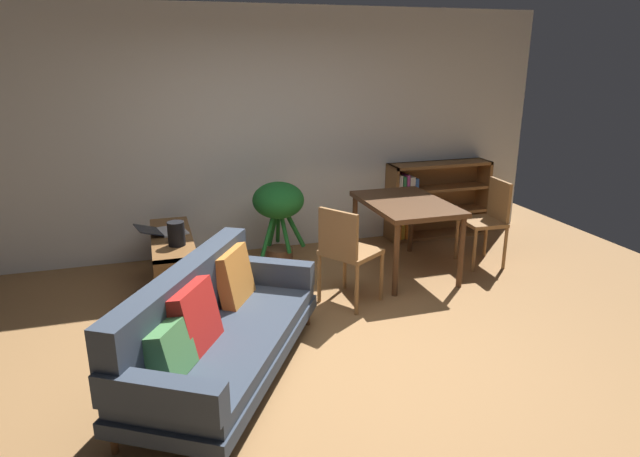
{
  "coord_description": "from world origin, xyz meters",
  "views": [
    {
      "loc": [
        -1.22,
        -3.4,
        2.19
      ],
      "look_at": [
        0.11,
        0.83,
        0.78
      ],
      "focal_mm": 30.9,
      "sensor_mm": 36.0,
      "label": 1
    }
  ],
  "objects_px": {
    "media_console": "(174,263)",
    "dining_chair_far": "(489,217)",
    "dining_table": "(406,210)",
    "fabric_couch": "(213,327)",
    "desk_speaker": "(176,234)",
    "bookshelf": "(431,199)",
    "open_laptop": "(164,230)",
    "potted_floor_plant": "(279,210)",
    "dining_chair_near": "(346,249)"
  },
  "relations": [
    {
      "from": "dining_table",
      "to": "dining_chair_far",
      "type": "relative_size",
      "value": 1.28
    },
    {
      "from": "dining_chair_near",
      "to": "dining_chair_far",
      "type": "xyz_separation_m",
      "value": [
        1.81,
        0.51,
        -0.0
      ]
    },
    {
      "from": "dining_chair_far",
      "to": "bookshelf",
      "type": "distance_m",
      "value": 1.08
    },
    {
      "from": "open_laptop",
      "to": "potted_floor_plant",
      "type": "bearing_deg",
      "value": 3.69
    },
    {
      "from": "media_console",
      "to": "desk_speaker",
      "type": "height_order",
      "value": "desk_speaker"
    },
    {
      "from": "media_console",
      "to": "potted_floor_plant",
      "type": "height_order",
      "value": "potted_floor_plant"
    },
    {
      "from": "dining_table",
      "to": "fabric_couch",
      "type": "bearing_deg",
      "value": -146.79
    },
    {
      "from": "fabric_couch",
      "to": "dining_chair_far",
      "type": "height_order",
      "value": "dining_chair_far"
    },
    {
      "from": "open_laptop",
      "to": "dining_table",
      "type": "xyz_separation_m",
      "value": [
        2.39,
        -0.4,
        0.12
      ]
    },
    {
      "from": "open_laptop",
      "to": "bookshelf",
      "type": "bearing_deg",
      "value": 10.74
    },
    {
      "from": "dining_chair_far",
      "to": "potted_floor_plant",
      "type": "bearing_deg",
      "value": 166.35
    },
    {
      "from": "dining_table",
      "to": "dining_chair_near",
      "type": "xyz_separation_m",
      "value": [
        -0.85,
        -0.56,
        -0.14
      ]
    },
    {
      "from": "potted_floor_plant",
      "to": "dining_chair_near",
      "type": "height_order",
      "value": "potted_floor_plant"
    },
    {
      "from": "potted_floor_plant",
      "to": "dining_chair_near",
      "type": "xyz_separation_m",
      "value": [
        0.37,
        -1.04,
        -0.12
      ]
    },
    {
      "from": "potted_floor_plant",
      "to": "fabric_couch",
      "type": "bearing_deg",
      "value": -116.02
    },
    {
      "from": "fabric_couch",
      "to": "dining_chair_far",
      "type": "relative_size",
      "value": 2.25
    },
    {
      "from": "potted_floor_plant",
      "to": "dining_chair_near",
      "type": "distance_m",
      "value": 1.11
    },
    {
      "from": "dining_chair_far",
      "to": "dining_table",
      "type": "bearing_deg",
      "value": 176.73
    },
    {
      "from": "open_laptop",
      "to": "desk_speaker",
      "type": "xyz_separation_m",
      "value": [
        0.1,
        -0.41,
        0.09
      ]
    },
    {
      "from": "potted_floor_plant",
      "to": "bookshelf",
      "type": "relative_size",
      "value": 0.72
    },
    {
      "from": "media_console",
      "to": "dining_chair_far",
      "type": "distance_m",
      "value": 3.31
    },
    {
      "from": "dining_chair_near",
      "to": "bookshelf",
      "type": "height_order",
      "value": "bookshelf"
    },
    {
      "from": "potted_floor_plant",
      "to": "bookshelf",
      "type": "distance_m",
      "value": 2.14
    },
    {
      "from": "dining_chair_near",
      "to": "dining_chair_far",
      "type": "relative_size",
      "value": 0.99
    },
    {
      "from": "desk_speaker",
      "to": "dining_chair_far",
      "type": "xyz_separation_m",
      "value": [
        3.24,
        -0.04,
        -0.12
      ]
    },
    {
      "from": "media_console",
      "to": "fabric_couch",
      "type": "bearing_deg",
      "value": -83.73
    },
    {
      "from": "dining_chair_near",
      "to": "dining_chair_far",
      "type": "bearing_deg",
      "value": 15.71
    },
    {
      "from": "potted_floor_plant",
      "to": "dining_chair_far",
      "type": "relative_size",
      "value": 1.02
    },
    {
      "from": "dining_table",
      "to": "dining_chair_far",
      "type": "height_order",
      "value": "dining_chair_far"
    },
    {
      "from": "fabric_couch",
      "to": "desk_speaker",
      "type": "bearing_deg",
      "value": 96.12
    },
    {
      "from": "media_console",
      "to": "dining_table",
      "type": "xyz_separation_m",
      "value": [
        2.32,
        -0.28,
        0.42
      ]
    },
    {
      "from": "media_console",
      "to": "desk_speaker",
      "type": "bearing_deg",
      "value": -82.98
    },
    {
      "from": "dining_chair_near",
      "to": "media_console",
      "type": "bearing_deg",
      "value": 150.25
    },
    {
      "from": "fabric_couch",
      "to": "desk_speaker",
      "type": "distance_m",
      "value": 1.42
    },
    {
      "from": "media_console",
      "to": "dining_chair_near",
      "type": "relative_size",
      "value": 1.39
    },
    {
      "from": "media_console",
      "to": "open_laptop",
      "type": "xyz_separation_m",
      "value": [
        -0.06,
        0.12,
        0.3
      ]
    },
    {
      "from": "potted_floor_plant",
      "to": "media_console",
      "type": "bearing_deg",
      "value": -169.8
    },
    {
      "from": "dining_chair_far",
      "to": "bookshelf",
      "type": "relative_size",
      "value": 0.71
    },
    {
      "from": "open_laptop",
      "to": "potted_floor_plant",
      "type": "xyz_separation_m",
      "value": [
        1.16,
        0.07,
        0.09
      ]
    },
    {
      "from": "dining_chair_near",
      "to": "dining_table",
      "type": "bearing_deg",
      "value": 33.5
    },
    {
      "from": "fabric_couch",
      "to": "bookshelf",
      "type": "height_order",
      "value": "bookshelf"
    },
    {
      "from": "fabric_couch",
      "to": "open_laptop",
      "type": "distance_m",
      "value": 1.83
    },
    {
      "from": "potted_floor_plant",
      "to": "dining_chair_far",
      "type": "xyz_separation_m",
      "value": [
        2.18,
        -0.53,
        -0.12
      ]
    },
    {
      "from": "media_console",
      "to": "dining_chair_far",
      "type": "height_order",
      "value": "dining_chair_far"
    },
    {
      "from": "fabric_couch",
      "to": "dining_table",
      "type": "xyz_separation_m",
      "value": [
        2.14,
        1.4,
        0.3
      ]
    },
    {
      "from": "fabric_couch",
      "to": "dining_table",
      "type": "relative_size",
      "value": 1.76
    },
    {
      "from": "fabric_couch",
      "to": "bookshelf",
      "type": "relative_size",
      "value": 1.6
    },
    {
      "from": "media_console",
      "to": "desk_speaker",
      "type": "distance_m",
      "value": 0.49
    },
    {
      "from": "media_console",
      "to": "dining_table",
      "type": "relative_size",
      "value": 1.08
    },
    {
      "from": "desk_speaker",
      "to": "dining_table",
      "type": "distance_m",
      "value": 2.29
    }
  ]
}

